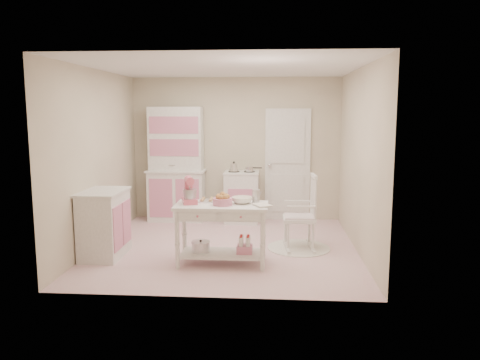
{
  "coord_description": "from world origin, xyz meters",
  "views": [
    {
      "loc": [
        0.68,
        -6.68,
        2.0
      ],
      "look_at": [
        0.23,
        -0.27,
        1.05
      ],
      "focal_mm": 35.0,
      "sensor_mm": 36.0,
      "label": 1
    }
  ],
  "objects_px": {
    "base_cabinet": "(104,224)",
    "rocking_chair": "(299,212)",
    "stand_mixer": "(190,191)",
    "work_table": "(222,234)",
    "stove": "(242,197)",
    "hutch": "(176,164)",
    "bread_basket": "(223,202)"
  },
  "relations": [
    {
      "from": "rocking_chair",
      "to": "base_cabinet",
      "type": "bearing_deg",
      "value": -172.71
    },
    {
      "from": "stove",
      "to": "base_cabinet",
      "type": "distance_m",
      "value": 2.78
    },
    {
      "from": "hutch",
      "to": "base_cabinet",
      "type": "xyz_separation_m",
      "value": [
        -0.55,
        -2.21,
        -0.58
      ]
    },
    {
      "from": "work_table",
      "to": "stand_mixer",
      "type": "xyz_separation_m",
      "value": [
        -0.42,
        0.02,
        0.57
      ]
    },
    {
      "from": "base_cabinet",
      "to": "work_table",
      "type": "distance_m",
      "value": 1.67
    },
    {
      "from": "hutch",
      "to": "base_cabinet",
      "type": "distance_m",
      "value": 2.35
    },
    {
      "from": "hutch",
      "to": "stove",
      "type": "bearing_deg",
      "value": -2.39
    },
    {
      "from": "rocking_chair",
      "to": "bread_basket",
      "type": "bearing_deg",
      "value": -145.54
    },
    {
      "from": "base_cabinet",
      "to": "rocking_chair",
      "type": "xyz_separation_m",
      "value": [
        2.7,
        0.56,
        0.09
      ]
    },
    {
      "from": "base_cabinet",
      "to": "work_table",
      "type": "xyz_separation_m",
      "value": [
        1.65,
        -0.22,
        -0.06
      ]
    },
    {
      "from": "stove",
      "to": "rocking_chair",
      "type": "relative_size",
      "value": 0.84
    },
    {
      "from": "hutch",
      "to": "base_cabinet",
      "type": "bearing_deg",
      "value": -104.11
    },
    {
      "from": "rocking_chair",
      "to": "work_table",
      "type": "distance_m",
      "value": 1.32
    },
    {
      "from": "rocking_chair",
      "to": "bread_basket",
      "type": "height_order",
      "value": "rocking_chair"
    },
    {
      "from": "base_cabinet",
      "to": "rocking_chair",
      "type": "distance_m",
      "value": 2.76
    },
    {
      "from": "hutch",
      "to": "stove",
      "type": "height_order",
      "value": "hutch"
    },
    {
      "from": "hutch",
      "to": "stove",
      "type": "xyz_separation_m",
      "value": [
        1.2,
        -0.05,
        -0.58
      ]
    },
    {
      "from": "stove",
      "to": "work_table",
      "type": "distance_m",
      "value": 2.38
    },
    {
      "from": "base_cabinet",
      "to": "rocking_chair",
      "type": "height_order",
      "value": "rocking_chair"
    },
    {
      "from": "hutch",
      "to": "work_table",
      "type": "distance_m",
      "value": 2.74
    },
    {
      "from": "base_cabinet",
      "to": "rocking_chair",
      "type": "bearing_deg",
      "value": 11.73
    },
    {
      "from": "stove",
      "to": "work_table",
      "type": "height_order",
      "value": "stove"
    },
    {
      "from": "base_cabinet",
      "to": "rocking_chair",
      "type": "relative_size",
      "value": 0.84
    },
    {
      "from": "hutch",
      "to": "bread_basket",
      "type": "bearing_deg",
      "value": -65.73
    },
    {
      "from": "work_table",
      "to": "rocking_chair",
      "type": "bearing_deg",
      "value": 36.65
    },
    {
      "from": "stand_mixer",
      "to": "work_table",
      "type": "bearing_deg",
      "value": -19.68
    },
    {
      "from": "work_table",
      "to": "bread_basket",
      "type": "distance_m",
      "value": 0.45
    },
    {
      "from": "work_table",
      "to": "stand_mixer",
      "type": "height_order",
      "value": "stand_mixer"
    },
    {
      "from": "stove",
      "to": "rocking_chair",
      "type": "bearing_deg",
      "value": -59.32
    },
    {
      "from": "work_table",
      "to": "base_cabinet",
      "type": "bearing_deg",
      "value": 172.4
    },
    {
      "from": "base_cabinet",
      "to": "stand_mixer",
      "type": "distance_m",
      "value": 1.35
    },
    {
      "from": "hutch",
      "to": "bread_basket",
      "type": "xyz_separation_m",
      "value": [
        1.12,
        -2.48,
        -0.19
      ]
    }
  ]
}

